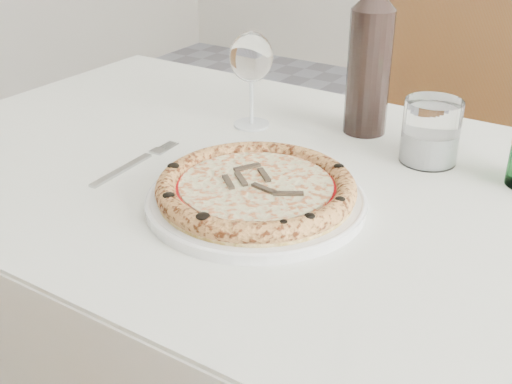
# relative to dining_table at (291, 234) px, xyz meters

# --- Properties ---
(dining_table) EXTENTS (1.33, 0.79, 0.76)m
(dining_table) POSITION_rel_dining_table_xyz_m (0.00, 0.00, 0.00)
(dining_table) COLOR brown
(dining_table) RESTS_ON floor
(chair_far) EXTENTS (0.45, 0.45, 0.93)m
(chair_far) POSITION_rel_dining_table_xyz_m (-0.03, 0.74, -0.13)
(chair_far) COLOR brown
(chair_far) RESTS_ON floor
(plate) EXTENTS (0.30, 0.30, 0.02)m
(plate) POSITION_rel_dining_table_xyz_m (-0.00, -0.10, 0.11)
(plate) COLOR white
(plate) RESTS_ON dining_table
(pizza) EXTENTS (0.27, 0.27, 0.03)m
(pizza) POSITION_rel_dining_table_xyz_m (-0.00, -0.10, 0.12)
(pizza) COLOR #EAC67A
(pizza) RESTS_ON plate
(fork) EXTENTS (0.02, 0.19, 0.00)m
(fork) POSITION_rel_dining_table_xyz_m (-0.23, -0.09, 0.10)
(fork) COLOR #A2A2A4
(fork) RESTS_ON dining_table
(wine_glass) EXTENTS (0.08, 0.08, 0.17)m
(wine_glass) POSITION_rel_dining_table_xyz_m (-0.17, 0.15, 0.22)
(wine_glass) COLOR silver
(wine_glass) RESTS_ON dining_table
(tumbler) EXTENTS (0.09, 0.09, 0.10)m
(tumbler) POSITION_rel_dining_table_xyz_m (0.15, 0.17, 0.14)
(tumbler) COLOR white
(tumbler) RESTS_ON dining_table
(wine_bottle) EXTENTS (0.07, 0.07, 0.30)m
(wine_bottle) POSITION_rel_dining_table_xyz_m (0.01, 0.23, 0.23)
(wine_bottle) COLOR black
(wine_bottle) RESTS_ON dining_table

